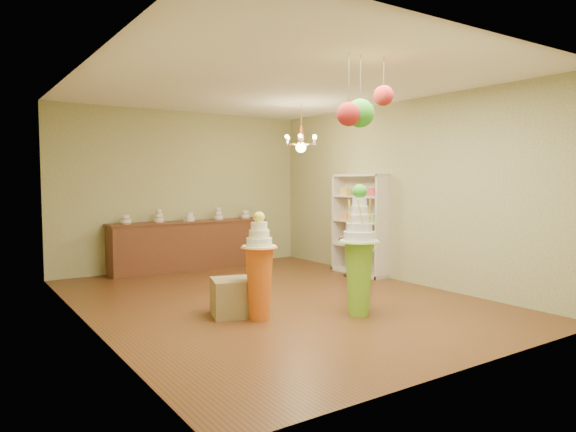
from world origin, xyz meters
TOP-DOWN VIEW (x-y plane):
  - floor at (0.00, 0.00)m, footprint 6.50×6.50m
  - ceiling at (0.00, 0.00)m, footprint 6.50×6.50m
  - wall_back at (0.00, 3.25)m, footprint 5.00×0.04m
  - wall_front at (0.00, -3.25)m, footprint 5.00×0.04m
  - wall_left at (-2.50, 0.00)m, footprint 0.04×6.50m
  - wall_right at (2.50, 0.00)m, footprint 0.04×6.50m
  - pedestal_green at (0.42, -1.33)m, footprint 0.58×0.58m
  - pedestal_orange at (-0.71, -0.81)m, footprint 0.46×0.46m
  - burlap_riser at (-0.89, -0.46)m, footprint 0.63×0.63m
  - sideboard at (0.00, 2.97)m, footprint 3.04×0.54m
  - shelving_unit at (2.34, 0.80)m, footprint 0.33×1.20m
  - round_table at (2.10, 0.70)m, footprint 0.62×0.62m
  - vase at (2.10, 0.70)m, footprint 0.23×0.23m
  - pom_red_left at (-0.35, -2.00)m, footprint 0.25×0.25m
  - pom_green_mid at (-0.18, -1.99)m, footprint 0.30×0.30m
  - pom_red_right at (0.10, -2.05)m, footprint 0.22×0.22m
  - chandelier at (1.23, 1.07)m, footprint 0.69×0.69m

SIDE VIEW (x-z plane):
  - floor at x=0.00m, z-range 0.00..0.00m
  - burlap_riser at x=-0.89m, z-range 0.00..0.46m
  - round_table at x=2.10m, z-range 0.10..0.76m
  - sideboard at x=0.00m, z-range -0.10..1.06m
  - pedestal_orange at x=-0.71m, z-range -0.10..1.21m
  - pedestal_green at x=0.42m, z-range -0.14..1.50m
  - vase at x=2.10m, z-range 0.66..0.85m
  - shelving_unit at x=2.34m, z-range 0.00..1.80m
  - wall_back at x=0.00m, z-range 0.00..3.00m
  - wall_front at x=0.00m, z-range 0.00..3.00m
  - wall_left at x=-2.50m, z-range 0.00..3.00m
  - wall_right at x=2.50m, z-range 0.00..3.00m
  - chandelier at x=1.23m, z-range 1.88..2.73m
  - pom_red_left at x=-0.35m, z-range 1.99..2.75m
  - pom_green_mid at x=-0.18m, z-range 2.02..2.77m
  - pom_red_right at x=0.10m, z-range 2.34..2.85m
  - ceiling at x=0.00m, z-range 3.00..3.00m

